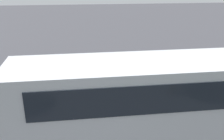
{
  "coord_description": "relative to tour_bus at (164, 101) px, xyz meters",
  "views": [
    {
      "loc": [
        2.05,
        12.95,
        6.17
      ],
      "look_at": [
        0.58,
        -0.19,
        1.1
      ],
      "focal_mm": 41.37,
      "sensor_mm": 36.0,
      "label": 1
    }
  ],
  "objects": [
    {
      "name": "spectator_centre",
      "position": [
        0.22,
        -2.75,
        -0.56
      ],
      "size": [
        0.58,
        0.33,
        1.81
      ],
      "color": "black",
      "rests_on": "ground_plane"
    },
    {
      "name": "traffic_cone",
      "position": [
        1.85,
        -6.85,
        -1.34
      ],
      "size": [
        0.34,
        0.34,
        0.63
      ],
      "color": "orange",
      "rests_on": "ground_plane"
    },
    {
      "name": "spectator_far_left",
      "position": [
        -2.47,
        -2.62,
        -0.63
      ],
      "size": [
        0.57,
        0.38,
        1.71
      ],
      "color": "black",
      "rests_on": "ground_plane"
    },
    {
      "name": "bay_line_e",
      "position": [
        7.55,
        -6.6,
        -1.64
      ],
      "size": [
        0.2,
        4.44,
        0.01
      ],
      "color": "white",
      "rests_on": "ground_plane"
    },
    {
      "name": "parked_motorcycle_silver",
      "position": [
        1.27,
        -1.99,
        -1.16
      ],
      "size": [
        2.02,
        0.74,
        0.99
      ],
      "color": "black",
      "rests_on": "ground_plane"
    },
    {
      "name": "spectator_far_right",
      "position": [
        2.74,
        -2.44,
        -0.65
      ],
      "size": [
        0.58,
        0.35,
        1.69
      ],
      "color": "black",
      "rests_on": "ground_plane"
    },
    {
      "name": "spectator_right",
      "position": [
        1.45,
        -2.8,
        -0.66
      ],
      "size": [
        0.57,
        0.39,
        1.67
      ],
      "color": "black",
      "rests_on": "ground_plane"
    },
    {
      "name": "bay_line_d",
      "position": [
        4.66,
        -6.6,
        -1.64
      ],
      "size": [
        0.19,
        4.09,
        0.01
      ],
      "color": "white",
      "rests_on": "ground_plane"
    },
    {
      "name": "stunt_motorcycle",
      "position": [
        4.82,
        -7.46,
        -1.03
      ],
      "size": [
        2.02,
        0.74,
        1.23
      ],
      "color": "black",
      "rests_on": "ground_plane"
    },
    {
      "name": "tour_bus",
      "position": [
        0.0,
        0.0,
        0.0
      ],
      "size": [
        11.38,
        2.8,
        3.25
      ],
      "color": "#B7BABF",
      "rests_on": "ground_plane"
    },
    {
      "name": "ground_plane",
      "position": [
        0.84,
        -4.66,
        -1.65
      ],
      "size": [
        80.0,
        80.0,
        0.0
      ],
      "primitive_type": "plane",
      "color": "#38383D"
    },
    {
      "name": "bay_line_a",
      "position": [
        -3.99,
        -6.6,
        -1.64
      ],
      "size": [
        0.21,
        4.72,
        0.01
      ],
      "color": "white",
      "rests_on": "ground_plane"
    },
    {
      "name": "bay_line_b",
      "position": [
        -1.1,
        -6.6,
        -1.64
      ],
      "size": [
        0.2,
        4.59,
        0.01
      ],
      "color": "white",
      "rests_on": "ground_plane"
    },
    {
      "name": "bay_line_c",
      "position": [
        1.78,
        -6.6,
        -1.64
      ],
      "size": [
        0.18,
        3.51,
        0.01
      ],
      "color": "white",
      "rests_on": "ground_plane"
    },
    {
      "name": "spectator_left",
      "position": [
        -1.12,
        -2.89,
        -0.63
      ],
      "size": [
        0.58,
        0.34,
        1.71
      ],
      "color": "#473823",
      "rests_on": "ground_plane"
    }
  ]
}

